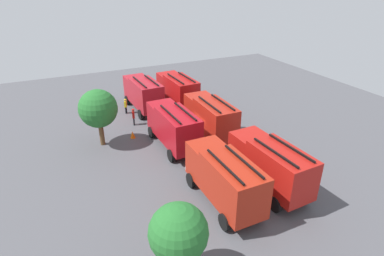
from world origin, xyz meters
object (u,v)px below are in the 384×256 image
at_px(firefighter_1, 133,116).
at_px(traffic_cone_0, 133,135).
at_px(fire_truck_0, 270,163).
at_px(firefighter_2, 233,119).
at_px(fire_truck_4, 173,125).
at_px(tree_0, 178,233).
at_px(fire_truck_2, 177,89).
at_px(firefighter_0, 126,106).
at_px(fire_truck_5, 143,93).
at_px(fire_truck_3, 224,177).
at_px(tree_1, 98,109).
at_px(fire_truck_1, 210,116).
at_px(traffic_cone_1, 199,103).

relative_size(firefighter_1, traffic_cone_0, 2.53).
distance_m(fire_truck_0, firefighter_2, 10.22).
xyz_separation_m(fire_truck_4, tree_0, (-13.16, 5.05, 0.97)).
distance_m(fire_truck_2, firefighter_0, 6.32).
xyz_separation_m(fire_truck_0, fire_truck_2, (17.81, -0.27, 0.00)).
relative_size(fire_truck_2, firefighter_1, 4.09).
height_order(fire_truck_4, tree_0, tree_0).
bearing_deg(fire_truck_2, fire_truck_5, 80.41).
bearing_deg(fire_truck_3, firefighter_2, -35.43).
height_order(fire_truck_0, firefighter_1, fire_truck_0).
bearing_deg(firefighter_0, fire_truck_2, -158.32).
height_order(tree_1, traffic_cone_0, tree_1).
distance_m(fire_truck_5, firefighter_2, 11.04).
distance_m(fire_truck_1, fire_truck_4, 4.07).
bearing_deg(fire_truck_3, fire_truck_2, -13.28).
relative_size(fire_truck_0, tree_1, 1.36).
xyz_separation_m(fire_truck_2, firefighter_2, (-8.11, -2.75, -1.11)).
bearing_deg(fire_truck_3, traffic_cone_0, 13.83).
bearing_deg(fire_truck_0, firefighter_2, -19.88).
xyz_separation_m(fire_truck_5, traffic_cone_1, (-1.43, -6.48, -1.83)).
distance_m(fire_truck_3, tree_0, 6.78).
bearing_deg(fire_truck_4, fire_truck_2, -26.28).
relative_size(fire_truck_2, traffic_cone_0, 10.34).
xyz_separation_m(firefighter_0, firefighter_2, (-8.62, -8.92, 0.10)).
xyz_separation_m(firefighter_0, traffic_cone_0, (-6.23, 0.98, -0.59)).
bearing_deg(tree_1, traffic_cone_1, -68.57).
bearing_deg(firefighter_0, firefighter_2, 162.38).
height_order(fire_truck_0, fire_truck_4, same).
bearing_deg(traffic_cone_0, fire_truck_4, -137.86).
bearing_deg(tree_0, fire_truck_3, -49.94).
bearing_deg(firefighter_1, fire_truck_5, 70.63).
relative_size(fire_truck_2, fire_truck_4, 1.00).
height_order(firefighter_2, traffic_cone_1, firefighter_2).
height_order(fire_truck_3, fire_truck_5, same).
bearing_deg(fire_truck_0, firefighter_0, 15.25).
height_order(fire_truck_2, fire_truck_3, same).
xyz_separation_m(fire_truck_0, traffic_cone_0, (12.09, 6.89, -1.80)).
height_order(fire_truck_1, firefighter_1, fire_truck_1).
bearing_deg(fire_truck_2, fire_truck_3, 165.17).
xyz_separation_m(fire_truck_2, traffic_cone_1, (-0.89, -2.46, -1.83)).
bearing_deg(tree_0, traffic_cone_1, -28.78).
relative_size(fire_truck_2, tree_0, 1.57).
bearing_deg(firefighter_2, firefighter_1, 173.63).
bearing_deg(fire_truck_1, fire_truck_2, -0.13).
xyz_separation_m(fire_truck_1, tree_0, (-13.69, 9.08, 0.97)).
distance_m(fire_truck_0, fire_truck_1, 9.33).
distance_m(fire_truck_1, firefighter_2, 3.12).
bearing_deg(fire_truck_5, fire_truck_4, 176.53).
bearing_deg(firefighter_1, tree_0, -85.79).
xyz_separation_m(fire_truck_5, firefighter_0, (-0.03, 2.16, -1.21)).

